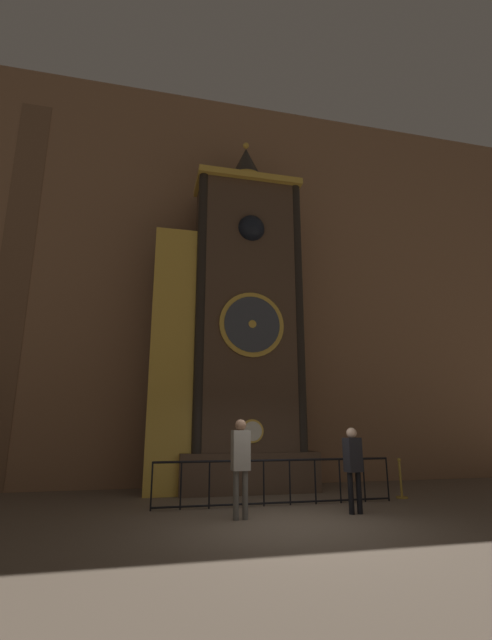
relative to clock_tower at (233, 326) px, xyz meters
name	(u,v)px	position (x,y,z in m)	size (l,w,h in m)	color
ground_plane	(291,525)	(0.26, -4.16, -4.54)	(28.00, 28.00, 0.00)	brown
cathedral_back_wall	(231,275)	(0.17, 1.28, 2.05)	(24.00, 0.32, 13.20)	#936B4C
clock_tower	(233,326)	(0.00, 0.00, 0.00)	(4.60, 1.84, 10.80)	brown
railing_fence	(277,479)	(0.58, -2.27, -3.99)	(5.50, 0.05, 0.98)	black
visitor_near	(241,458)	(-0.52, -3.51, -3.43)	(0.36, 0.24, 1.83)	#58554F
visitor_far	(353,461)	(1.84, -3.51, -3.53)	(0.38, 0.29, 1.67)	black
stanchion_post	(401,485)	(3.84, -1.98, -4.24)	(0.28, 0.28, 0.93)	#B28E33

